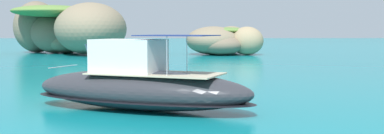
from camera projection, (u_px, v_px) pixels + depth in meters
The scene contains 3 objects.
islet_large at pixel (68, 29), 72.06m from camera, with size 21.05×20.36×8.37m.
islet_small at pixel (224, 40), 70.33m from camera, with size 12.62×14.45×4.30m.
motorboat_charcoal at pixel (139, 86), 21.73m from camera, with size 11.56×7.34×3.48m.
Camera 1 is at (-0.54, -7.67, 3.72)m, focal length 43.70 mm.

